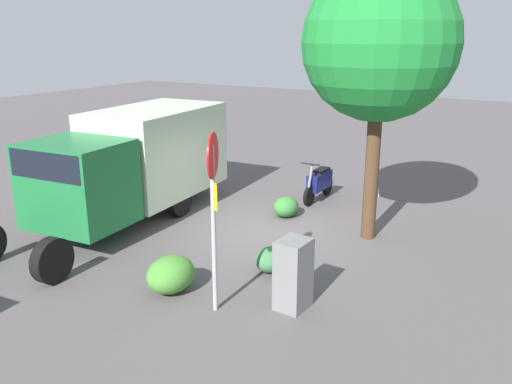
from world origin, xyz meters
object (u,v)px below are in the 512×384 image
Objects in this scene: box_truck_near at (133,160)px; bike_rack_hoop at (373,200)px; utility_cabinet at (293,274)px; stop_sign at (213,195)px; street_tree at (380,44)px; motorcycle at (319,182)px.

box_truck_near is 6.83m from bike_rack_hoop.
box_truck_near is at bearing -47.30° from bike_rack_hoop.
box_truck_near reaches higher than utility_cabinet.
stop_sign reaches higher than utility_cabinet.
box_truck_near is 1.18× the size of street_tree.
stop_sign is 3.68× the size of bike_rack_hoop.
box_truck_near is at bearing -123.09° from stop_sign.
utility_cabinet is 6.78m from bike_rack_hoop.
utility_cabinet is (5.98, 2.14, 0.11)m from motorcycle.
motorcycle is 1.65m from bike_rack_hoop.
box_truck_near is 6.12m from utility_cabinet.
utility_cabinet is 1.49× the size of bike_rack_hoop.
stop_sign is 2.48× the size of utility_cabinet.
stop_sign is 5.30m from street_tree.
stop_sign is at bearing -55.82° from utility_cabinet.
bike_rack_hoop is at bearing 128.40° from box_truck_near.
motorcycle is at bearing -160.28° from utility_cabinet.
box_truck_near is at bearing -42.16° from motorcycle.
stop_sign is at bearing -13.93° from street_tree.
street_tree is 7.18× the size of bike_rack_hoop.
motorcycle is 1.43× the size of utility_cabinet.
box_truck_near is 5.25m from motorcycle.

